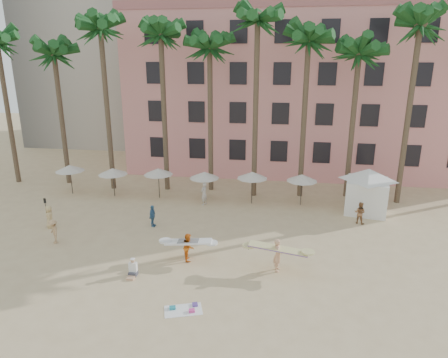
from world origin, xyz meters
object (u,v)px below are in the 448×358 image
at_px(carrier_white, 188,246).
at_px(pink_hotel, 301,92).
at_px(cabana, 367,187).
at_px(carrier_yellow, 278,253).

bearing_deg(carrier_white, pink_hotel, 73.77).
xyz_separation_m(pink_hotel, carrier_white, (-6.92, -23.78, -7.09)).
bearing_deg(pink_hotel, cabana, -70.65).
bearing_deg(carrier_white, cabana, 39.15).
xyz_separation_m(pink_hotel, cabana, (4.96, -14.11, -5.93)).
distance_m(pink_hotel, carrier_yellow, 25.26).
height_order(pink_hotel, cabana, pink_hotel).
xyz_separation_m(cabana, carrier_yellow, (-6.59, -10.13, -0.98)).
distance_m(pink_hotel, carrier_white, 25.76).
distance_m(cabana, carrier_white, 15.36).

